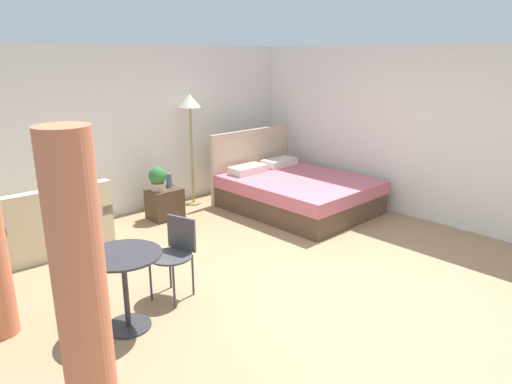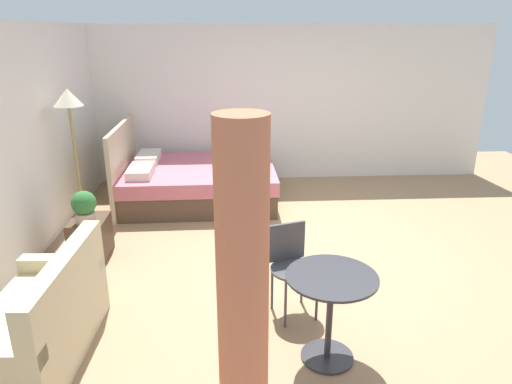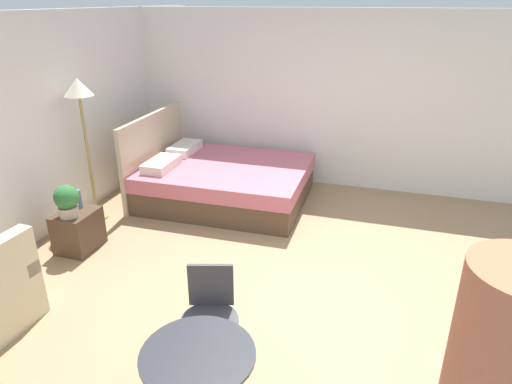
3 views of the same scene
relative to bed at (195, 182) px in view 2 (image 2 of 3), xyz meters
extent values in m
cube|color=#9E7A56|center=(-1.83, -1.59, -0.30)|extent=(8.87, 9.59, 0.02)
cube|color=silver|center=(-1.83, 1.70, 0.97)|extent=(8.87, 0.12, 2.53)
cube|color=silver|center=(1.11, -1.59, 0.97)|extent=(0.12, 6.59, 2.53)
cube|color=brown|center=(0.00, -0.08, -0.13)|extent=(1.73, 2.17, 0.33)
cube|color=#C66675|center=(0.00, -0.08, 0.14)|extent=(1.77, 2.21, 0.20)
cube|color=tan|center=(-0.01, 1.02, 0.29)|extent=(1.76, 0.08, 1.17)
cube|color=silver|center=(-0.38, 0.71, 0.30)|extent=(0.62, 0.33, 0.12)
cube|color=silver|center=(0.37, 0.72, 0.30)|extent=(0.62, 0.33, 0.12)
cube|color=beige|center=(-3.49, 1.00, -0.08)|extent=(1.42, 0.78, 0.43)
cube|color=beige|center=(-3.50, 0.71, 0.35)|extent=(1.40, 0.20, 0.44)
cube|color=beige|center=(-2.87, 0.98, 0.20)|extent=(0.17, 0.73, 0.12)
cube|color=#473323|center=(-1.77, 1.05, -0.06)|extent=(0.48, 0.39, 0.46)
cylinder|color=tan|center=(-1.87, 1.05, 0.22)|extent=(0.21, 0.21, 0.11)
sphere|color=#2D6B33|center=(-1.87, 1.05, 0.39)|extent=(0.26, 0.26, 0.26)
cylinder|color=slate|center=(-1.65, 1.09, 0.27)|extent=(0.08, 0.08, 0.21)
cylinder|color=#99844C|center=(-1.03, 1.35, -0.28)|extent=(0.27, 0.27, 0.02)
cylinder|color=#99844C|center=(-1.03, 1.35, 0.51)|extent=(0.04, 0.04, 1.57)
cone|color=beige|center=(-1.03, 1.35, 1.40)|extent=(0.34, 0.34, 0.20)
cylinder|color=#2D2D33|center=(-3.64, -1.27, -0.28)|extent=(0.41, 0.41, 0.02)
cylinder|color=#2D2D33|center=(-3.64, -1.27, 0.06)|extent=(0.05, 0.05, 0.71)
cylinder|color=#2D2D33|center=(-3.64, -1.27, 0.43)|extent=(0.69, 0.69, 0.02)
cylinder|color=#3F3F44|center=(-3.23, -0.98, -0.07)|extent=(0.02, 0.02, 0.45)
cylinder|color=#3F3F44|center=(-3.14, -1.27, -0.07)|extent=(0.02, 0.02, 0.45)
cylinder|color=#3F3F44|center=(-2.94, -0.90, -0.07)|extent=(0.02, 0.02, 0.45)
cylinder|color=#3F3F44|center=(-2.85, -1.18, -0.07)|extent=(0.02, 0.02, 0.45)
cylinder|color=#3F3F44|center=(-3.04, -1.08, 0.16)|extent=(0.54, 0.54, 0.02)
cube|color=#3F3F44|center=(-2.86, -1.03, 0.35)|extent=(0.13, 0.34, 0.36)
cylinder|color=#D1704C|center=(-4.51, -0.59, 0.75)|extent=(0.27, 0.27, 2.09)
camera|label=1|loc=(-5.36, -4.83, 2.13)|focal=32.89mm
camera|label=2|loc=(-6.61, -0.54, 2.15)|focal=32.39mm
camera|label=3|loc=(-5.52, -2.21, 2.35)|focal=31.84mm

